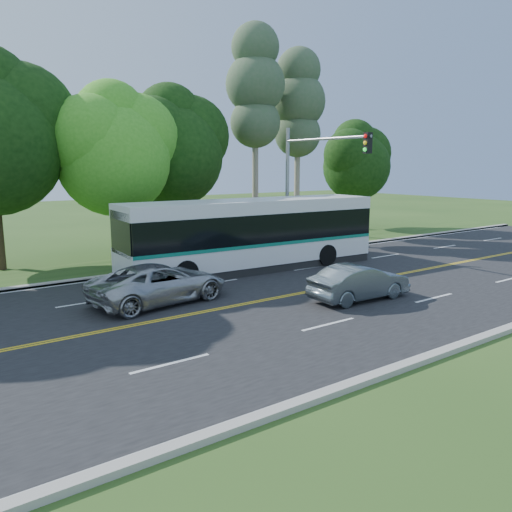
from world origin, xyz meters
TOP-DOWN VIEW (x-y plane):
  - ground at (0.00, 0.00)m, footprint 120.00×120.00m
  - road at (0.00, 0.00)m, footprint 60.00×14.00m
  - curb_north at (0.00, 7.15)m, footprint 60.00×0.30m
  - curb_south at (0.00, -7.15)m, footprint 60.00×0.30m
  - grass_verge at (0.00, 9.00)m, footprint 60.00×4.00m
  - lane_markings at (-0.09, 0.00)m, footprint 57.60×13.82m
  - tree_row at (-5.15, 12.13)m, footprint 44.70×9.10m
  - bougainvillea_hedge at (7.18, 8.15)m, footprint 9.50×2.25m
  - traffic_signal at (6.49, 5.40)m, footprint 0.42×6.10m
  - transit_bus at (2.42, 4.91)m, footprint 12.98×3.37m
  - sedan at (2.50, -1.99)m, footprint 4.10×1.61m
  - suv at (-3.76, 2.01)m, footprint 5.44×3.05m

SIDE VIEW (x-z plane):
  - ground at x=0.00m, z-range 0.00..0.00m
  - road at x=0.00m, z-range 0.00..0.02m
  - lane_markings at x=-0.09m, z-range 0.02..0.02m
  - grass_verge at x=0.00m, z-range 0.00..0.10m
  - curb_north at x=0.00m, z-range 0.00..0.15m
  - curb_south at x=0.00m, z-range 0.00..0.15m
  - sedan at x=2.50m, z-range 0.02..1.35m
  - bougainvillea_hedge at x=7.18m, z-range -0.03..1.47m
  - suv at x=-3.76m, z-range 0.02..1.46m
  - transit_bus at x=2.42m, z-range 0.00..3.37m
  - traffic_signal at x=6.49m, z-range 1.17..8.17m
  - tree_row at x=-5.15m, z-range -0.19..13.65m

